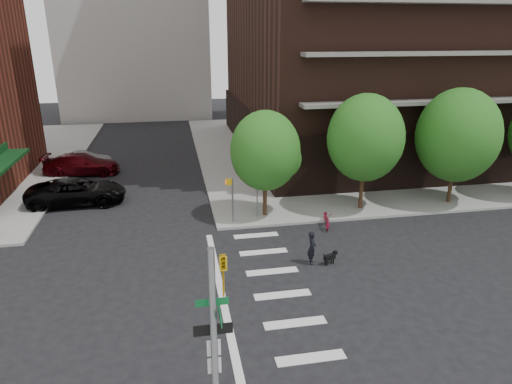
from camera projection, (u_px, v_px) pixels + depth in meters
name	position (u px, v px, depth m)	size (l,w,h in m)	color
ground	(211.00, 302.00, 18.56)	(120.00, 120.00, 0.00)	black
sidewalk_ne	(401.00, 146.00, 43.90)	(39.00, 33.00, 0.15)	gray
crosswalk	(264.00, 297.00, 18.95)	(3.85, 13.00, 0.01)	silver
tree_a	(265.00, 151.00, 25.80)	(4.00, 4.00, 5.90)	#301E11
tree_b	(365.00, 138.00, 26.68)	(4.50, 4.50, 6.65)	#301E11
tree_c	(458.00, 135.00, 27.76)	(5.00, 5.00, 6.80)	#301E11
traffic_signal	(217.00, 381.00, 10.64)	(0.90, 0.75, 6.00)	slate
pedestrian_signal	(238.00, 192.00, 25.70)	(2.18, 0.67, 2.60)	slate
parked_car_black	(77.00, 192.00, 28.91)	(6.00, 2.77, 1.67)	black
parked_car_maroon	(82.00, 164.00, 35.02)	(5.59, 2.27, 1.62)	#45060B
parked_car_silver	(83.00, 161.00, 36.28)	(4.34, 1.51, 1.43)	#9A9BA2
scooter	(327.00, 218.00, 25.68)	(0.64, 1.83, 0.96)	maroon
dog_walker	(312.00, 248.00, 21.43)	(0.39, 0.60, 1.63)	black
dog	(330.00, 257.00, 21.51)	(0.72, 0.41, 0.61)	black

